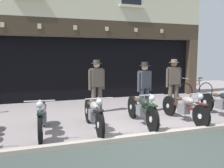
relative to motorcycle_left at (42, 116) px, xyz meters
The scene contains 13 objects.
ground 3.07m from the motorcycle_left, 44.30° to the right, with size 22.52×22.00×0.18m.
shop_facade 6.40m from the motorcycle_left, 69.73° to the left, with size 10.82×4.42×6.14m.
motorcycle_left is the anchor object (origin of this frame).
motorcycle_center_left 1.22m from the motorcycle_left, ahead, with size 0.62×2.07×0.92m.
motorcycle_center 2.55m from the motorcycle_left, ahead, with size 0.62×2.10×0.93m.
motorcycle_center_right 3.85m from the motorcycle_left, ahead, with size 0.62×2.01×0.90m.
motorcycle_right 5.22m from the motorcycle_left, ahead, with size 0.62×1.97×0.92m.
salesman_left 2.53m from the motorcycle_left, 43.31° to the left, with size 0.56×0.34×1.71m.
shopkeeper_center 3.53m from the motorcycle_left, 20.34° to the left, with size 0.55×0.35×1.64m.
salesman_right 4.76m from the motorcycle_left, 17.50° to the left, with size 0.56×0.34×1.73m.
advert_board_near 6.09m from the motorcycle_left, 46.15° to the left, with size 0.75×0.03×1.02m.
advert_board_far 6.89m from the motorcycle_left, 39.16° to the left, with size 0.65×0.03×1.00m.
leaning_bicycle 6.95m from the motorcycle_left, 22.28° to the left, with size 1.75×0.50×0.95m.
Camera 1 is at (-2.42, -4.57, 1.82)m, focal length 38.37 mm.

